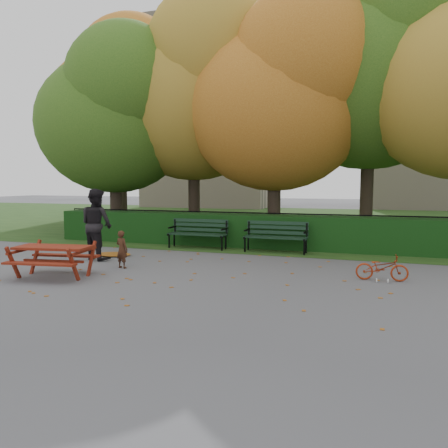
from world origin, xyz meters
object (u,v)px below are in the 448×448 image
(tree_a, at_px, (118,113))
(bench_right, at_px, (276,234))
(tree_c, at_px, (284,96))
(picnic_table, at_px, (53,253))
(adult, at_px, (97,224))
(bicycle, at_px, (382,268))
(tree_d, at_px, (383,62))
(bench_left, at_px, (198,231))
(tree_b, at_px, (200,89))
(child, at_px, (122,249))
(tree_f, at_px, (124,101))

(tree_a, bearing_deg, bench_right, -16.61)
(tree_c, distance_m, picnic_table, 8.96)
(adult, distance_m, bicycle, 7.01)
(bicycle, bearing_deg, picnic_table, 102.85)
(tree_d, relative_size, picnic_table, 5.58)
(tree_d, relative_size, bench_left, 5.32)
(bench_left, bearing_deg, adult, -123.84)
(bench_right, xyz_separation_m, picnic_table, (-3.80, -4.75, -0.01))
(tree_b, relative_size, child, 9.93)
(tree_b, height_order, bench_left, tree_b)
(tree_b, xyz_separation_m, bicycle, (6.34, -5.94, -5.13))
(tree_c, relative_size, bench_right, 4.44)
(tree_c, height_order, bench_left, tree_c)
(tree_a, xyz_separation_m, tree_d, (9.07, 1.65, 1.46))
(tree_d, relative_size, tree_f, 1.04)
(tree_c, bearing_deg, tree_f, 157.65)
(tree_b, distance_m, bicycle, 10.10)
(tree_f, bearing_deg, tree_c, -22.35)
(tree_a, height_order, tree_d, tree_d)
(tree_b, relative_size, tree_f, 0.96)
(tree_d, distance_m, child, 10.58)
(tree_f, relative_size, child, 10.38)
(tree_b, height_order, bicycle, tree_b)
(child, bearing_deg, tree_c, -102.90)
(tree_d, relative_size, adult, 5.20)
(bench_right, height_order, picnic_table, bench_right)
(tree_a, height_order, bench_left, tree_a)
(tree_f, height_order, bench_left, tree_f)
(bicycle, bearing_deg, tree_b, 44.05)
(tree_a, relative_size, bicycle, 7.29)
(tree_d, bearing_deg, bench_right, -128.23)
(tree_f, relative_size, bench_right, 5.10)
(tree_b, bearing_deg, child, -84.71)
(bench_right, bearing_deg, bicycle, -46.00)
(tree_d, bearing_deg, adult, -138.40)
(tree_a, distance_m, tree_f, 4.31)
(tree_f, bearing_deg, bench_left, -43.51)
(picnic_table, bearing_deg, child, 48.09)
(bicycle, bearing_deg, tree_f, 49.79)
(tree_a, height_order, picnic_table, tree_a)
(tree_f, height_order, picnic_table, tree_f)
(tree_a, height_order, tree_c, tree_c)
(bench_left, bearing_deg, tree_c, 46.64)
(tree_b, xyz_separation_m, tree_f, (-4.69, 2.49, 0.29))
(bench_right, relative_size, picnic_table, 1.05)
(tree_c, xyz_separation_m, tree_d, (3.04, 1.27, 1.16))
(child, bearing_deg, adult, -20.63)
(tree_a, relative_size, tree_b, 0.85)
(picnic_table, height_order, bicycle, picnic_table)
(picnic_table, xyz_separation_m, bicycle, (6.60, 1.85, -0.24))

